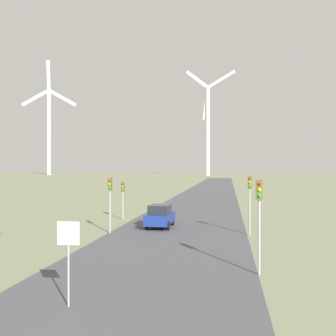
{
  "coord_description": "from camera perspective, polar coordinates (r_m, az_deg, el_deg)",
  "views": [
    {
      "loc": [
        3.66,
        -5.55,
        4.84
      ],
      "look_at": [
        0.0,
        18.31,
        4.78
      ],
      "focal_mm": 42.0,
      "sensor_mm": 36.0,
      "label": 1
    }
  ],
  "objects": [
    {
      "name": "traffic_light_post_near_left",
      "position": [
        28.96,
        -8.42,
        -3.58
      ],
      "size": [
        0.28,
        0.34,
        4.04
      ],
      "color": "#93999E",
      "rests_on": "ground"
    },
    {
      "name": "stop_sign_near",
      "position": [
        14.28,
        -14.25,
        -11.07
      ],
      "size": [
        0.81,
        0.07,
        2.95
      ],
      "color": "#93999E",
      "rests_on": "ground"
    },
    {
      "name": "wind_turbine_left",
      "position": [
        223.05,
        5.81,
        6.62
      ],
      "size": [
        28.36,
        14.98,
        61.16
      ],
      "color": "white",
      "rests_on": "ground"
    },
    {
      "name": "traffic_light_post_mid_left",
      "position": [
        36.43,
        -6.58,
        -3.45
      ],
      "size": [
        0.28,
        0.34,
        3.48
      ],
      "color": "#93999E",
      "rests_on": "ground"
    },
    {
      "name": "traffic_light_post_mid_right",
      "position": [
        28.59,
        11.78,
        -3.4
      ],
      "size": [
        0.28,
        0.34,
        4.2
      ],
      "color": "#93999E",
      "rests_on": "ground"
    },
    {
      "name": "road_surface",
      "position": [
        53.89,
        4.81,
        -5.0
      ],
      "size": [
        10.0,
        240.0,
        0.01
      ],
      "color": "#47474C",
      "rests_on": "ground"
    },
    {
      "name": "wind_turbine_far_left",
      "position": [
        254.06,
        -16.9,
        6.16
      ],
      "size": [
        31.13,
        10.89,
        70.52
      ],
      "color": "white",
      "rests_on": "ground"
    },
    {
      "name": "traffic_light_post_near_right",
      "position": [
        18.14,
        13.1,
        -5.3
      ],
      "size": [
        0.28,
        0.33,
        4.27
      ],
      "color": "#93999E",
      "rests_on": "ground"
    },
    {
      "name": "car_approaching",
      "position": [
        31.65,
        -1.16,
        -6.98
      ],
      "size": [
        1.93,
        4.16,
        1.83
      ],
      "color": "navy",
      "rests_on": "ground"
    }
  ]
}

